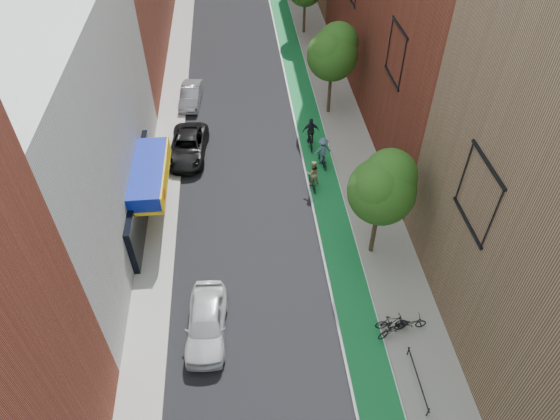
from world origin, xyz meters
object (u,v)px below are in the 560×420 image
object	(u,v)px
parked_car_white	(206,322)
cyclist_lane_near	(313,177)
cyclist_lane_far	(323,153)
parked_car_silver	(191,95)
parked_car_black	(188,147)
cyclist_lane_mid	(311,136)

from	to	relation	value
parked_car_white	cyclist_lane_near	xyz separation A→B (m)	(6.37, 9.83, 0.12)
cyclist_lane_near	cyclist_lane_far	distance (m)	2.39
parked_car_silver	parked_car_white	bearing A→B (deg)	-80.90
parked_car_silver	cyclist_lane_far	bearing A→B (deg)	-39.47
cyclist_lane_near	parked_car_white	bearing A→B (deg)	50.03
parked_car_black	cyclist_lane_far	size ratio (longest dim) A/B	2.45
parked_car_white	parked_car_silver	xyz separation A→B (m)	(-1.43, 20.67, -0.10)
cyclist_lane_near	cyclist_lane_mid	world-z (taller)	cyclist_lane_mid
parked_car_white	cyclist_lane_near	bearing A→B (deg)	60.26
parked_car_silver	cyclist_lane_mid	size ratio (longest dim) A/B	1.81
parked_car_white	cyclist_lane_near	size ratio (longest dim) A/B	2.25
parked_car_black	parked_car_silver	size ratio (longest dim) A/B	1.27
parked_car_white	cyclist_lane_far	bearing A→B (deg)	61.83
parked_car_silver	parked_car_black	bearing A→B (deg)	-84.59
parked_car_silver	cyclist_lane_far	size ratio (longest dim) A/B	1.93
parked_car_black	cyclist_lane_far	distance (m)	8.95
parked_car_black	cyclist_lane_far	bearing A→B (deg)	-7.40
cyclist_lane_near	cyclist_lane_far	size ratio (longest dim) A/B	0.96
cyclist_lane_far	parked_car_white	bearing A→B (deg)	47.51
parked_car_silver	cyclist_lane_near	distance (m)	13.35
cyclist_lane_near	cyclist_lane_mid	xyz separation A→B (m)	(0.49, 4.29, 0.04)
cyclist_lane_mid	cyclist_lane_near	bearing A→B (deg)	84.72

